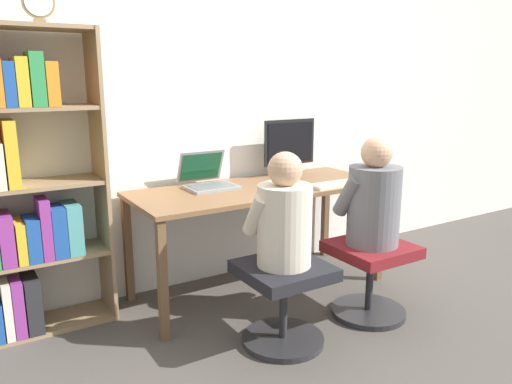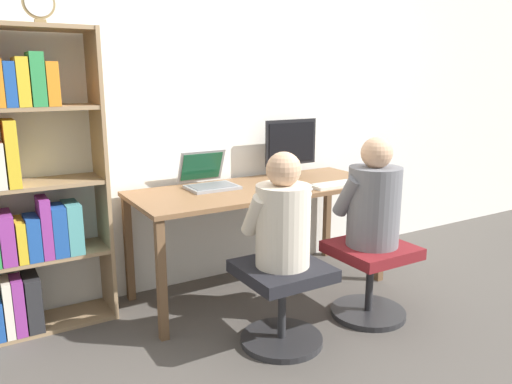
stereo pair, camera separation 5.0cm
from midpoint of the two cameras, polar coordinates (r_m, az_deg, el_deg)
ground_plane at (r=3.45m, az=3.27°, el=-13.06°), size 14.00×14.00×0.00m
wall_back at (r=3.77m, az=-3.38°, el=9.76°), size 10.00×0.05×2.60m
desk at (r=3.49m, az=0.06°, el=-0.60°), size 1.80×0.72×0.77m
desktop_monitor at (r=3.86m, az=3.50°, el=5.29°), size 0.45×0.16×0.43m
laptop at (r=3.46m, az=-5.91°, el=1.37°), size 0.34×0.34×0.25m
keyboard at (r=3.53m, az=8.64°, el=0.88°), size 0.38×0.14×0.03m
computer_mouse_by_keyboard at (r=3.35m, az=5.39°, el=0.38°), size 0.07×0.09×0.03m
office_chair_left at (r=3.31m, az=12.49°, el=-8.90°), size 0.48×0.48×0.48m
office_chair_right at (r=2.91m, az=2.66°, el=-11.73°), size 0.48×0.48×0.48m
person_at_monitor at (r=3.17m, az=12.85°, el=-0.82°), size 0.40×0.34×0.68m
person_at_laptop at (r=2.76m, az=2.70°, el=-2.90°), size 0.37×0.32×0.64m
bookshelf at (r=3.16m, az=-25.94°, el=0.28°), size 0.80×0.33×1.80m
desk_clock at (r=3.07m, az=-24.08°, el=19.10°), size 0.17×0.03×0.19m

